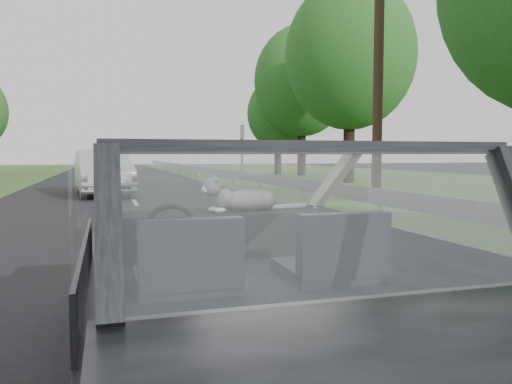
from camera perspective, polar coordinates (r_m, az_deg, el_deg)
subject_car at (r=2.92m, az=-0.78°, el=-8.92°), size 1.80×4.00×1.45m
dashboard at (r=3.49m, az=-3.62°, el=-4.66°), size 1.58×0.45×0.30m
driver_seat at (r=2.53m, az=-7.77°, el=-7.46°), size 0.50×0.72×0.42m
passenger_seat at (r=2.76m, az=8.96°, el=-6.45°), size 0.50×0.72×0.42m
steering_wheel at (r=3.12m, az=-9.57°, el=-4.47°), size 0.36×0.36×0.04m
cat at (r=3.48m, az=-1.13°, el=-0.77°), size 0.61×0.31×0.26m
guardrail at (r=13.73m, az=4.98°, el=0.89°), size 0.05×90.00×0.32m
other_car at (r=18.01m, az=-17.12°, el=2.17°), size 2.34×4.93×1.57m
highway_sign at (r=23.81m, az=-1.60°, el=4.29°), size 0.26×1.12×2.78m
utility_pole at (r=15.77m, az=13.84°, el=15.58°), size 0.36×0.36×9.02m
tree_1 at (r=25.25m, az=10.67°, el=11.96°), size 6.48×6.48×9.58m
tree_2 at (r=35.37m, az=2.53°, el=7.37°), size 5.68×5.68×6.58m
tree_3 at (r=33.40m, az=5.27°, el=10.09°), size 6.33×6.33×9.54m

